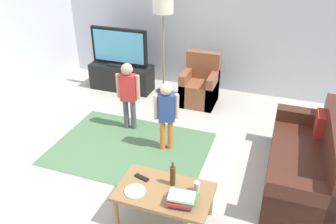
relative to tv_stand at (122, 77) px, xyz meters
The scene contains 16 objects.
ground 2.79m from the tv_stand, 55.92° to the right, with size 7.80×7.80×0.00m, color #B2ADA3.
wall_back 2.03m from the tv_stand, 24.30° to the left, with size 6.00×0.12×2.70m, color silver.
area_rug 2.08m from the tv_stand, 60.72° to the right, with size 2.20×1.60×0.01m, color #4C724C.
tv_stand is the anchor object (origin of this frame).
tv 0.60m from the tv_stand, 90.00° to the right, with size 1.10×0.28×0.71m.
couch 3.83m from the tv_stand, 26.97° to the right, with size 0.80×1.80×0.86m.
armchair 1.58m from the tv_stand, ahead, with size 0.60×0.60×0.90m.
floor_lamp 1.54m from the tv_stand, 10.65° to the left, with size 0.36×0.36×1.78m.
child_near_tv 1.55m from the tv_stand, 58.95° to the right, with size 0.36×0.18×1.09m.
child_center 2.24m from the tv_stand, 47.19° to the right, with size 0.32×0.20×1.03m.
coffee_table 3.50m from the tv_stand, 56.23° to the right, with size 1.00×0.60×0.42m.
book_stack 3.73m from the tv_stand, 54.40° to the right, with size 0.28×0.23×0.12m.
bottle 3.44m from the tv_stand, 54.42° to the right, with size 0.06×0.06×0.29m.
tv_remote 3.26m from the tv_stand, 59.65° to the right, with size 0.17×0.05×0.02m, color black.
soda_can 3.61m from the tv_stand, 51.12° to the right, with size 0.07×0.07×0.12m, color silver.
plate 3.46m from the tv_stand, 61.20° to the right, with size 0.22×0.22×0.02m.
Camera 1 is at (1.32, -3.13, 2.85)m, focal length 36.24 mm.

